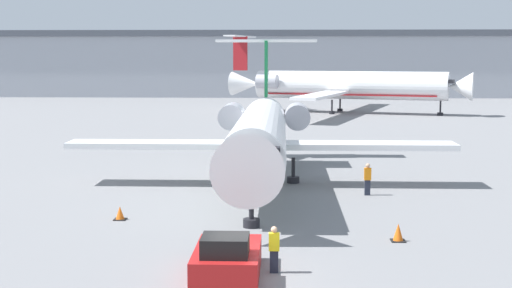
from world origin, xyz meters
TOP-DOWN VIEW (x-y plane):
  - ground_plane at (0.00, 0.00)m, footprint 600.00×600.00m
  - terminal_building at (0.00, 120.00)m, footprint 180.00×16.80m
  - airplane_main at (0.06, 18.78)m, footprint 24.29×28.58m
  - pushback_tug at (-0.54, 0.09)m, footprint 2.39×4.30m
  - worker_near_tug at (1.19, 0.47)m, footprint 0.40×0.25m
  - worker_by_wing at (6.40, 15.61)m, footprint 0.40×0.26m
  - traffic_cone_left at (-6.55, 8.84)m, footprint 0.60×0.60m
  - traffic_cone_right at (6.55, 5.25)m, footprint 0.63×0.63m
  - airplane_parked_far_left at (10.02, 76.03)m, footprint 34.46×38.65m

SIDE VIEW (x-z plane):
  - ground_plane at x=0.00m, z-range 0.00..0.00m
  - traffic_cone_left at x=-6.55m, z-range -0.02..0.66m
  - traffic_cone_right at x=6.55m, z-range -0.02..0.76m
  - pushback_tug at x=-0.54m, z-range -0.23..1.48m
  - worker_near_tug at x=1.19m, z-range 0.04..1.81m
  - worker_by_wing at x=6.40m, z-range 0.06..1.92m
  - airplane_main at x=0.06m, z-range -1.42..7.91m
  - airplane_parked_far_left at x=10.02m, z-range -1.58..9.43m
  - terminal_building at x=0.00m, z-range 0.03..13.02m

